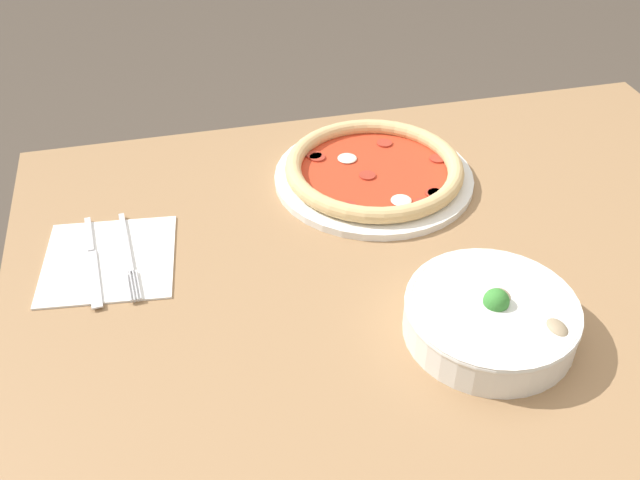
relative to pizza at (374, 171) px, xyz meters
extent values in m
cube|color=#99724C|center=(-0.02, 0.19, -0.03)|extent=(1.16, 0.83, 0.03)
cylinder|color=olive|center=(-0.53, -0.15, -0.41)|extent=(0.06, 0.06, 0.72)
cylinder|color=olive|center=(0.50, -0.15, -0.41)|extent=(0.06, 0.06, 0.72)
cylinder|color=white|center=(0.00, 0.00, -0.01)|extent=(0.32, 0.32, 0.01)
torus|color=#DBB77A|center=(0.00, 0.00, 0.01)|extent=(0.29, 0.29, 0.03)
cylinder|color=red|center=(0.00, 0.00, 0.00)|extent=(0.25, 0.25, 0.01)
cylinder|color=#A83323|center=(-0.07, 0.09, 0.00)|extent=(0.03, 0.03, 0.00)
cylinder|color=#A83323|center=(-0.04, 0.10, 0.00)|extent=(0.03, 0.03, 0.00)
cylinder|color=#A83323|center=(0.01, 0.01, 0.00)|extent=(0.03, 0.03, 0.00)
cylinder|color=#A83323|center=(-0.07, 0.08, 0.00)|extent=(0.03, 0.03, 0.00)
cylinder|color=#A83323|center=(0.08, -0.07, 0.00)|extent=(0.03, 0.03, 0.00)
cylinder|color=#A83323|center=(0.08, -0.06, 0.00)|extent=(0.03, 0.03, 0.00)
cylinder|color=#A83323|center=(-0.11, -0.01, 0.00)|extent=(0.03, 0.03, 0.00)
cylinder|color=#A83323|center=(-0.04, -0.08, 0.00)|extent=(0.03, 0.03, 0.00)
cylinder|color=#A83323|center=(0.07, 0.09, 0.00)|extent=(0.03, 0.03, 0.00)
ellipsoid|color=silver|center=(-0.02, 0.09, 0.00)|extent=(0.03, 0.03, 0.01)
ellipsoid|color=silver|center=(0.03, -0.04, 0.00)|extent=(0.03, 0.03, 0.01)
cylinder|color=white|center=(-0.04, 0.36, 0.01)|extent=(0.21, 0.21, 0.05)
torus|color=white|center=(-0.04, 0.36, 0.03)|extent=(0.21, 0.21, 0.01)
ellipsoid|color=#998466|center=(-0.06, 0.35, 0.03)|extent=(0.03, 0.04, 0.02)
ellipsoid|color=#998466|center=(0.03, 0.38, 0.02)|extent=(0.04, 0.04, 0.02)
ellipsoid|color=tan|center=(-0.04, 0.40, 0.02)|extent=(0.04, 0.04, 0.02)
ellipsoid|color=#998466|center=(-0.10, 0.42, 0.03)|extent=(0.03, 0.04, 0.02)
ellipsoid|color=tan|center=(-0.11, 0.39, 0.02)|extent=(0.04, 0.04, 0.02)
sphere|color=#388433|center=(-0.04, 0.36, 0.03)|extent=(0.03, 0.03, 0.03)
cube|color=white|center=(0.42, 0.11, -0.02)|extent=(0.20, 0.20, 0.00)
cube|color=silver|center=(0.40, 0.08, -0.01)|extent=(0.02, 0.14, 0.00)
cube|color=silver|center=(0.39, 0.18, -0.01)|extent=(0.01, 0.06, 0.00)
cube|color=silver|center=(0.39, 0.18, -0.01)|extent=(0.01, 0.06, 0.00)
cube|color=silver|center=(0.39, 0.18, -0.01)|extent=(0.01, 0.06, 0.00)
cube|color=silver|center=(0.38, 0.18, -0.01)|extent=(0.01, 0.06, 0.00)
cube|color=silver|center=(0.45, 0.05, -0.01)|extent=(0.01, 0.08, 0.01)
cube|color=silver|center=(0.44, 0.15, -0.01)|extent=(0.02, 0.12, 0.00)
camera|label=1|loc=(0.31, 0.92, 0.63)|focal=40.00mm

